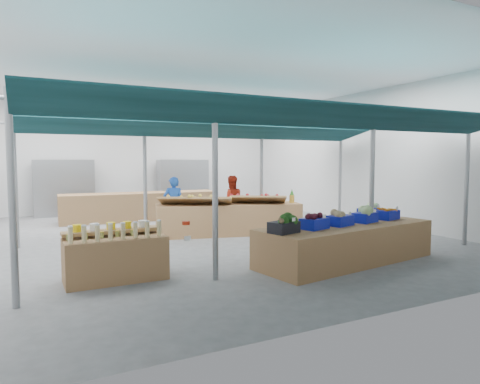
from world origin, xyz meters
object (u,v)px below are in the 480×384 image
at_px(crate_stack, 366,232).
at_px(veg_counter, 347,243).
at_px(bottle_shelf, 115,256).
at_px(vendor_right, 231,201).
at_px(fruit_counter, 229,219).
at_px(vendor_left, 174,204).

bearing_deg(crate_stack, veg_counter, -143.96).
relative_size(bottle_shelf, vendor_right, 1.06).
relative_size(bottle_shelf, fruit_counter, 0.42).
height_order(crate_stack, vendor_right, vendor_right).
bearing_deg(vendor_left, bottle_shelf, 74.07).
relative_size(bottle_shelf, veg_counter, 0.43).
bearing_deg(bottle_shelf, vendor_left, 59.63).
bearing_deg(veg_counter, vendor_right, 83.10).
xyz_separation_m(crate_stack, vendor_right, (-1.76, 3.78, 0.48)).
xyz_separation_m(fruit_counter, crate_stack, (2.36, -2.68, -0.12)).
relative_size(crate_stack, vendor_left, 0.38).
xyz_separation_m(veg_counter, crate_stack, (1.64, 1.19, -0.08)).
xyz_separation_m(veg_counter, fruit_counter, (-0.72, 3.88, 0.04)).
xyz_separation_m(fruit_counter, vendor_right, (0.60, 1.10, 0.36)).
bearing_deg(vendor_right, vendor_left, 14.24).
height_order(bottle_shelf, fruit_counter, bottle_shelf).
bearing_deg(veg_counter, vendor_left, 102.81).
relative_size(vendor_left, vendor_right, 1.00).
bearing_deg(veg_counter, crate_stack, 27.75).
bearing_deg(fruit_counter, bottle_shelf, -125.53).
distance_m(crate_stack, vendor_right, 4.20).
bearing_deg(bottle_shelf, vendor_right, 44.41).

